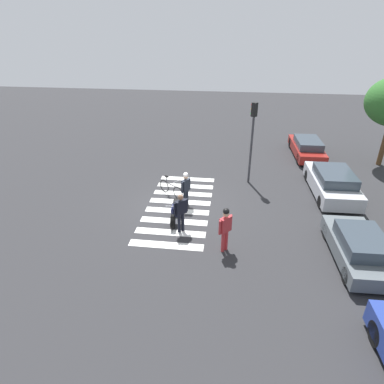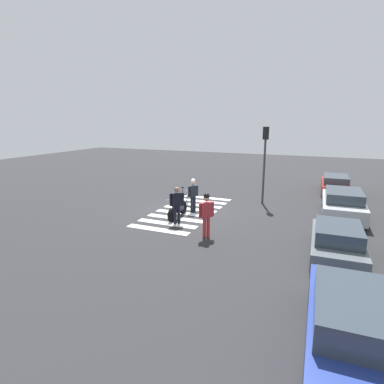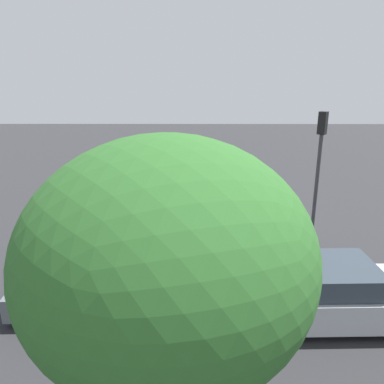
# 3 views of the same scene
# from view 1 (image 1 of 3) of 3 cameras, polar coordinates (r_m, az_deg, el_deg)

# --- Properties ---
(ground_plane) EXTENTS (60.00, 60.00, 0.00)m
(ground_plane) POSITION_cam_1_polar(r_m,az_deg,el_deg) (15.97, -2.33, -2.50)
(ground_plane) COLOR #2B2B2D
(police_motorcycle) EXTENTS (2.06, 0.62, 1.04)m
(police_motorcycle) POSITION_cam_1_polar(r_m,az_deg,el_deg) (14.75, -2.94, -3.18)
(police_motorcycle) COLOR black
(police_motorcycle) RESTS_ON ground_plane
(leaning_bicycle) EXTENTS (1.15, 1.39, 1.00)m
(leaning_bicycle) POSITION_cam_1_polar(r_m,az_deg,el_deg) (16.82, -3.69, 0.57)
(leaning_bicycle) COLOR black
(leaning_bicycle) RESTS_ON ground_plane
(officer_on_foot) EXTENTS (0.51, 0.53, 1.76)m
(officer_on_foot) POSITION_cam_1_polar(r_m,az_deg,el_deg) (13.62, -1.96, -3.23)
(officer_on_foot) COLOR black
(officer_on_foot) RESTS_ON ground_plane
(officer_by_motorcycle) EXTENTS (0.60, 0.40, 1.77)m
(officer_by_motorcycle) POSITION_cam_1_polar(r_m,az_deg,el_deg) (15.52, -1.08, 0.87)
(officer_by_motorcycle) COLOR #1E232D
(officer_by_motorcycle) RESTS_ON ground_plane
(pedestrian_bystander) EXTENTS (0.56, 0.49, 1.89)m
(pedestrian_bystander) POSITION_cam_1_polar(r_m,az_deg,el_deg) (12.50, 5.81, -5.94)
(pedestrian_bystander) COLOR #B22D33
(pedestrian_bystander) RESTS_ON ground_plane
(crosswalk_stripes) EXTENTS (6.75, 3.02, 0.01)m
(crosswalk_stripes) POSITION_cam_1_polar(r_m,az_deg,el_deg) (15.97, -2.33, -2.48)
(crosswalk_stripes) COLOR silver
(crosswalk_stripes) RESTS_ON ground_plane
(car_maroon_wagon) EXTENTS (4.47, 1.79, 1.20)m
(car_maroon_wagon) POSITION_cam_1_polar(r_m,az_deg,el_deg) (23.16, 19.29, 7.31)
(car_maroon_wagon) COLOR black
(car_maroon_wagon) RESTS_ON ground_plane
(car_silver_sedan) EXTENTS (4.55, 1.99, 1.37)m
(car_silver_sedan) POSITION_cam_1_polar(r_m,az_deg,el_deg) (18.25, 23.13, 1.50)
(car_silver_sedan) COLOR black
(car_silver_sedan) RESTS_ON ground_plane
(car_grey_coupe) EXTENTS (3.96, 1.78, 1.23)m
(car_grey_coupe) POSITION_cam_1_polar(r_m,az_deg,el_deg) (13.68, 26.98, -8.59)
(car_grey_coupe) COLOR black
(car_grey_coupe) RESTS_ON ground_plane
(traffic_light_pole) EXTENTS (0.34, 0.35, 4.39)m
(traffic_light_pole) POSITION_cam_1_polar(r_m,az_deg,el_deg) (17.60, 10.43, 10.39)
(traffic_light_pole) COLOR #38383D
(traffic_light_pole) RESTS_ON ground_plane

